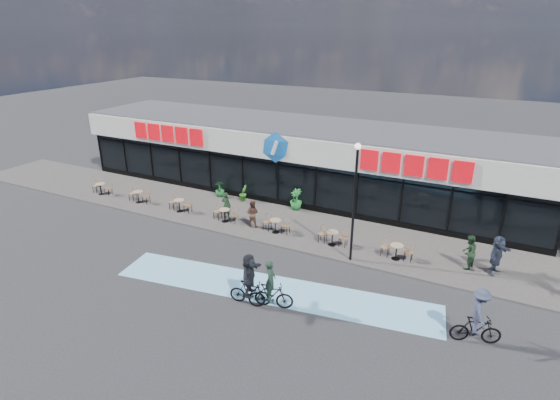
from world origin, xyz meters
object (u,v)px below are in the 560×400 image
at_px(patron_right, 252,213).
at_px(pedestrian_a, 469,252).
at_px(potted_plant_left, 220,189).
at_px(cyclist_a, 250,281).
at_px(lamp_post, 355,194).
at_px(pedestrian_b, 497,255).
at_px(patron_left, 226,205).
at_px(bistro_set_0, 102,187).
at_px(potted_plant_right, 296,199).
at_px(cyclist_b, 478,319).
at_px(potted_plant_mid, 243,193).

bearing_deg(patron_right, pedestrian_a, 175.59).
bearing_deg(potted_plant_left, cyclist_a, -50.55).
bearing_deg(patron_right, potted_plant_left, -42.72).
bearing_deg(cyclist_a, potted_plant_left, 129.45).
xyz_separation_m(pedestrian_a, cyclist_a, (-7.58, -6.70, 0.13)).
height_order(lamp_post, pedestrian_b, lamp_post).
xyz_separation_m(patron_left, cyclist_a, (5.34, -6.55, 0.16)).
relative_size(bistro_set_0, patron_right, 0.99).
distance_m(pedestrian_a, pedestrian_b, 1.16).
bearing_deg(bistro_set_0, patron_left, 2.16).
distance_m(potted_plant_right, pedestrian_b, 11.37).
bearing_deg(lamp_post, cyclist_a, -116.85).
bearing_deg(cyclist_b, cyclist_a, -169.57).
distance_m(potted_plant_left, potted_plant_right, 5.32).
xyz_separation_m(potted_plant_left, potted_plant_mid, (1.74, 0.04, -0.01)).
relative_size(potted_plant_right, patron_left, 0.81).
relative_size(pedestrian_b, cyclist_b, 0.84).
bearing_deg(pedestrian_b, patron_left, 113.89).
bearing_deg(potted_plant_left, lamp_post, -22.28).
height_order(potted_plant_left, patron_left, patron_left).
xyz_separation_m(potted_plant_mid, patron_right, (2.42, -3.05, 0.26)).
bearing_deg(cyclist_b, patron_left, 159.77).
bearing_deg(pedestrian_b, cyclist_b, -161.95).
distance_m(bistro_set_0, pedestrian_b, 23.60).
height_order(lamp_post, patron_right, lamp_post).
bearing_deg(bistro_set_0, patron_right, 0.22).
xyz_separation_m(potted_plant_left, cyclist_b, (15.90, -7.72, 0.36)).
xyz_separation_m(bistro_set_0, pedestrian_a, (22.43, 0.51, 0.36)).
distance_m(potted_plant_mid, patron_right, 3.90).
bearing_deg(cyclist_b, patron_right, 158.13).
bearing_deg(lamp_post, patron_left, 169.46).
relative_size(potted_plant_mid, cyclist_a, 0.46).
xyz_separation_m(pedestrian_b, cyclist_a, (-8.73, -6.79, 0.04)).
height_order(potted_plant_mid, patron_right, patron_right).
bearing_deg(patron_right, cyclist_b, 151.31).
height_order(bistro_set_0, pedestrian_b, pedestrian_b).
relative_size(lamp_post, potted_plant_right, 4.42).
height_order(patron_left, patron_right, patron_left).
bearing_deg(pedestrian_a, bistro_set_0, -71.87).
height_order(potted_plant_left, potted_plant_mid, potted_plant_left).
distance_m(bistro_set_0, cyclist_b, 23.61).
xyz_separation_m(potted_plant_right, cyclist_a, (2.30, -9.51, 0.31)).
distance_m(potted_plant_left, patron_right, 5.15).
relative_size(cyclist_a, cyclist_b, 1.02).
relative_size(lamp_post, bistro_set_0, 3.69).
height_order(pedestrian_b, cyclist_a, cyclist_a).
relative_size(potted_plant_mid, pedestrian_a, 0.63).
xyz_separation_m(lamp_post, bistro_set_0, (-17.42, 1.11, -2.88)).
bearing_deg(pedestrian_b, lamp_post, 128.44).
distance_m(lamp_post, potted_plant_left, 11.36).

